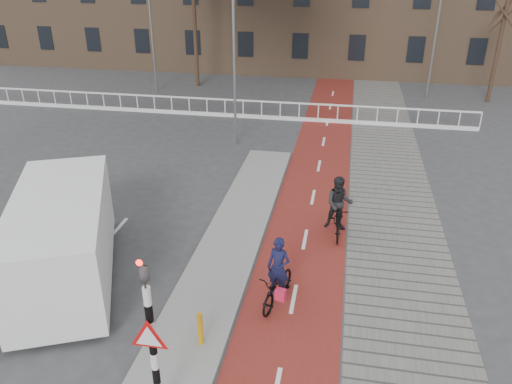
# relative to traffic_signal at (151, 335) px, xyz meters

# --- Properties ---
(ground) EXTENTS (120.00, 120.00, 0.00)m
(ground) POSITION_rel_traffic_signal_xyz_m (0.60, 2.02, -1.99)
(ground) COLOR #38383A
(ground) RESTS_ON ground
(bike_lane) EXTENTS (2.50, 60.00, 0.01)m
(bike_lane) POSITION_rel_traffic_signal_xyz_m (2.10, 12.02, -1.98)
(bike_lane) COLOR maroon
(bike_lane) RESTS_ON ground
(sidewalk) EXTENTS (3.00, 60.00, 0.01)m
(sidewalk) POSITION_rel_traffic_signal_xyz_m (4.90, 12.02, -1.98)
(sidewalk) COLOR slate
(sidewalk) RESTS_ON ground
(curb_island) EXTENTS (1.80, 16.00, 0.12)m
(curb_island) POSITION_rel_traffic_signal_xyz_m (-0.10, 6.02, -1.93)
(curb_island) COLOR gray
(curb_island) RESTS_ON ground
(traffic_signal) EXTENTS (0.80, 0.80, 3.68)m
(traffic_signal) POSITION_rel_traffic_signal_xyz_m (0.00, 0.00, 0.00)
(traffic_signal) COLOR black
(traffic_signal) RESTS_ON curb_island
(bollard) EXTENTS (0.12, 0.12, 0.83)m
(bollard) POSITION_rel_traffic_signal_xyz_m (0.26, 1.91, -1.46)
(bollard) COLOR orange
(bollard) RESTS_ON curb_island
(cyclist_near) EXTENTS (1.03, 1.85, 1.85)m
(cyclist_near) POSITION_rel_traffic_signal_xyz_m (1.72, 3.83, -1.36)
(cyclist_near) COLOR black
(cyclist_near) RESTS_ON bike_lane
(cyclist_far) EXTENTS (0.87, 1.85, 1.96)m
(cyclist_far) POSITION_rel_traffic_signal_xyz_m (3.05, 7.49, -1.17)
(cyclist_far) COLOR black
(cyclist_far) RESTS_ON bike_lane
(van) EXTENTS (4.33, 6.06, 2.42)m
(van) POSITION_rel_traffic_signal_xyz_m (-4.01, 3.81, -0.71)
(van) COLOR white
(van) RESTS_ON ground
(railing) EXTENTS (28.00, 0.10, 0.99)m
(railing) POSITION_rel_traffic_signal_xyz_m (-4.40, 19.02, -1.68)
(railing) COLOR silver
(railing) RESTS_ON ground
(tree_mid) EXTENTS (0.25, 0.25, 8.12)m
(tree_mid) POSITION_rel_traffic_signal_xyz_m (-6.88, 25.50, 2.07)
(tree_mid) COLOR black
(tree_mid) RESTS_ON ground
(tree_right) EXTENTS (0.23, 0.23, 6.32)m
(tree_right) POSITION_rel_traffic_signal_xyz_m (11.24, 24.80, 1.17)
(tree_right) COLOR black
(tree_right) RESTS_ON ground
(streetlight_near) EXTENTS (0.12, 0.12, 8.67)m
(streetlight_near) POSITION_rel_traffic_signal_xyz_m (-1.93, 15.09, 2.34)
(streetlight_near) COLOR slate
(streetlight_near) RESTS_ON ground
(streetlight_left) EXTENTS (0.12, 0.12, 7.84)m
(streetlight_left) POSITION_rel_traffic_signal_xyz_m (-9.10, 23.73, 1.93)
(streetlight_left) COLOR slate
(streetlight_left) RESTS_ON ground
(streetlight_right) EXTENTS (0.12, 0.12, 8.19)m
(streetlight_right) POSITION_rel_traffic_signal_xyz_m (7.76, 25.04, 2.11)
(streetlight_right) COLOR slate
(streetlight_right) RESTS_ON ground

